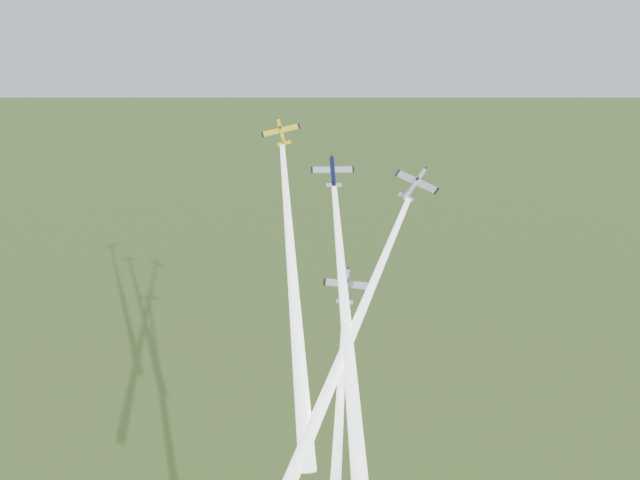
{
  "coord_description": "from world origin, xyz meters",
  "views": [
    {
      "loc": [
        30.24,
        -133.83,
        133.86
      ],
      "look_at": [
        0.0,
        -6.0,
        92.0
      ],
      "focal_mm": 45.0,
      "sensor_mm": 36.0,
      "label": 1
    }
  ],
  "objects_px": {
    "plane_yellow": "(281,132)",
    "plane_silver_low": "(346,287)",
    "plane_navy": "(333,172)",
    "plane_silver_right": "(415,184)"
  },
  "relations": [
    {
      "from": "plane_silver_low",
      "to": "plane_yellow",
      "type": "bearing_deg",
      "value": 131.9
    },
    {
      "from": "plane_yellow",
      "to": "plane_navy",
      "type": "distance_m",
      "value": 13.96
    },
    {
      "from": "plane_navy",
      "to": "plane_silver_low",
      "type": "relative_size",
      "value": 0.94
    },
    {
      "from": "plane_silver_right",
      "to": "plane_silver_low",
      "type": "distance_m",
      "value": 21.48
    },
    {
      "from": "plane_yellow",
      "to": "plane_silver_low",
      "type": "relative_size",
      "value": 0.88
    },
    {
      "from": "plane_yellow",
      "to": "plane_navy",
      "type": "xyz_separation_m",
      "value": [
        11.19,
        -6.25,
        -5.54
      ]
    },
    {
      "from": "plane_yellow",
      "to": "plane_silver_right",
      "type": "xyz_separation_m",
      "value": [
        25.84,
        -7.02,
        -6.74
      ]
    },
    {
      "from": "plane_yellow",
      "to": "plane_silver_right",
      "type": "relative_size",
      "value": 0.88
    },
    {
      "from": "plane_silver_right",
      "to": "plane_silver_low",
      "type": "bearing_deg",
      "value": -132.39
    },
    {
      "from": "plane_yellow",
      "to": "plane_silver_right",
      "type": "bearing_deg",
      "value": -35.47
    }
  ]
}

